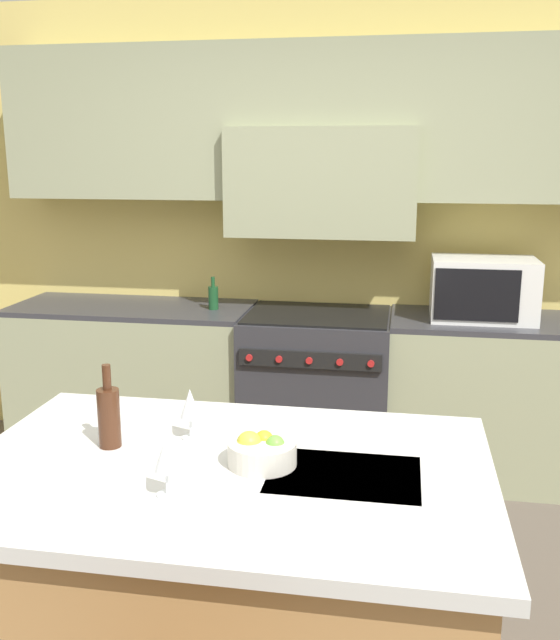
# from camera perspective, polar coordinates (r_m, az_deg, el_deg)

# --- Properties ---
(back_cabinetry) EXTENTS (10.00, 0.46, 2.70)m
(back_cabinetry) POSITION_cam_1_polar(r_m,az_deg,el_deg) (4.23, 3.61, 10.37)
(back_cabinetry) COLOR #DBC166
(back_cabinetry) RESTS_ON ground_plane
(back_counter) EXTENTS (3.68, 0.62, 0.92)m
(back_counter) POSITION_cam_1_polar(r_m,az_deg,el_deg) (4.20, 3.00, -5.55)
(back_counter) COLOR gray
(back_counter) RESTS_ON ground_plane
(range_stove) EXTENTS (0.83, 0.70, 0.92)m
(range_stove) POSITION_cam_1_polar(r_m,az_deg,el_deg) (4.18, 2.97, -5.64)
(range_stove) COLOR #2D2D33
(range_stove) RESTS_ON ground_plane
(microwave) EXTENTS (0.55, 0.38, 0.33)m
(microwave) POSITION_cam_1_polar(r_m,az_deg,el_deg) (4.03, 15.93, 2.41)
(microwave) COLOR silver
(microwave) RESTS_ON back_counter
(kitchen_island) EXTENTS (1.59, 1.07, 0.90)m
(kitchen_island) POSITION_cam_1_polar(r_m,az_deg,el_deg) (2.41, -4.22, -21.17)
(kitchen_island) COLOR #B7844C
(kitchen_island) RESTS_ON ground_plane
(wine_bottle) EXTENTS (0.07, 0.07, 0.27)m
(wine_bottle) POSITION_cam_1_polar(r_m,az_deg,el_deg) (2.34, -13.53, -7.46)
(wine_bottle) COLOR #422314
(wine_bottle) RESTS_ON kitchen_island
(wine_glass_near) EXTENTS (0.07, 0.07, 0.17)m
(wine_glass_near) POSITION_cam_1_polar(r_m,az_deg,el_deg) (1.98, -9.10, -10.72)
(wine_glass_near) COLOR white
(wine_glass_near) RESTS_ON kitchen_island
(wine_glass_far) EXTENTS (0.07, 0.07, 0.17)m
(wine_glass_far) POSITION_cam_1_polar(r_m,az_deg,el_deg) (2.34, -7.20, -6.78)
(wine_glass_far) COLOR white
(wine_glass_far) RESTS_ON kitchen_island
(fruit_bowl) EXTENTS (0.21, 0.21, 0.10)m
(fruit_bowl) POSITION_cam_1_polar(r_m,az_deg,el_deg) (2.17, -1.50, -10.42)
(fruit_bowl) COLOR silver
(fruit_bowl) RESTS_ON kitchen_island
(oil_bottle_on_counter) EXTENTS (0.06, 0.06, 0.19)m
(oil_bottle_on_counter) POSITION_cam_1_polar(r_m,az_deg,el_deg) (4.16, -5.36, 1.85)
(oil_bottle_on_counter) COLOR #194723
(oil_bottle_on_counter) RESTS_ON back_counter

